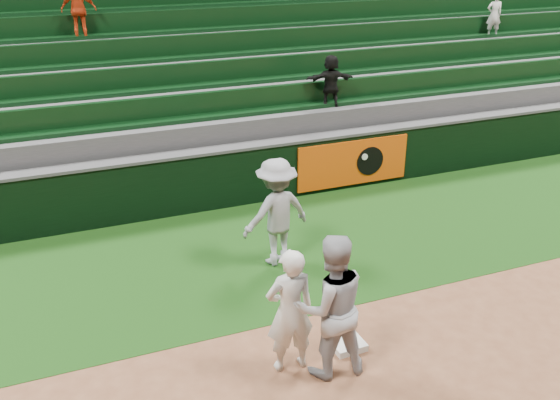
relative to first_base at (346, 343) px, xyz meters
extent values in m
plane|color=brown|center=(-0.32, -0.06, -0.05)|extent=(70.00, 70.00, 0.00)
cube|color=black|center=(-0.32, 2.94, -0.05)|extent=(36.00, 4.20, 0.01)
cube|color=white|center=(0.00, 0.00, 0.00)|extent=(0.45, 0.45, 0.10)
imported|color=silver|center=(-0.89, -0.11, 0.82)|extent=(0.65, 0.44, 1.74)
imported|color=#A2A4AD|center=(-0.45, -0.35, 0.93)|extent=(1.02, 0.83, 1.96)
imported|color=gray|center=(-0.04, 2.54, 0.90)|extent=(1.31, 0.90, 1.87)
cube|color=black|center=(-0.32, 5.14, 0.55)|extent=(36.00, 0.35, 1.20)
cube|color=#D84C0A|center=(2.68, 4.95, 0.55)|extent=(2.60, 0.05, 1.00)
cylinder|color=black|center=(3.08, 4.92, 0.55)|extent=(0.64, 0.02, 0.64)
cylinder|color=white|center=(2.93, 4.90, 0.67)|extent=(0.14, 0.02, 0.14)
cube|color=#424244|center=(-0.32, 5.14, 1.17)|extent=(36.00, 0.40, 0.06)
cube|color=#3B3B3E|center=(-0.32, 5.87, 0.78)|extent=(36.00, 0.85, 1.65)
cube|color=black|center=(-0.32, 6.12, 1.85)|extent=(36.00, 0.14, 0.50)
cube|color=black|center=(-0.32, 5.95, 1.64)|extent=(36.00, 0.45, 0.08)
cube|color=#3B3B3E|center=(-0.32, 6.72, 1.00)|extent=(36.00, 0.85, 2.10)
cube|color=black|center=(-0.32, 6.97, 2.30)|extent=(36.00, 0.14, 0.50)
cube|color=black|center=(-0.32, 6.80, 2.09)|extent=(36.00, 0.45, 0.08)
cube|color=#3B3B3E|center=(-0.32, 7.57, 1.23)|extent=(36.00, 0.85, 2.55)
cube|color=black|center=(-0.32, 7.82, 2.75)|extent=(36.00, 0.14, 0.50)
cube|color=black|center=(-0.32, 7.65, 2.54)|extent=(36.00, 0.45, 0.08)
cube|color=#3B3B3E|center=(-0.32, 8.42, 1.45)|extent=(36.00, 0.85, 3.00)
cube|color=black|center=(-0.32, 8.67, 3.20)|extent=(36.00, 0.14, 0.50)
cube|color=black|center=(-0.32, 8.50, 2.99)|extent=(36.00, 0.45, 0.08)
cube|color=#3B3B3E|center=(-0.32, 9.27, 1.68)|extent=(36.00, 0.85, 3.45)
cube|color=black|center=(-0.32, 9.35, 3.44)|extent=(36.00, 0.45, 0.08)
cube|color=#3B3B3E|center=(-0.32, 10.12, 1.90)|extent=(36.00, 0.85, 3.90)
cube|color=#3B3B3E|center=(-0.32, 10.97, 2.13)|extent=(36.00, 0.85, 4.35)
imported|color=red|center=(-2.34, 8.37, 3.58)|extent=(0.79, 0.44, 1.27)
imported|color=black|center=(2.51, 5.82, 2.17)|extent=(1.09, 0.53, 1.13)
imported|color=silver|center=(8.09, 7.52, 3.07)|extent=(0.47, 0.36, 1.14)
camera|label=1|loc=(-3.45, -6.20, 5.30)|focal=40.00mm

